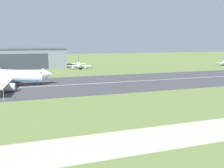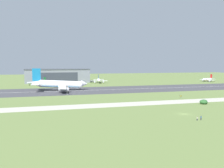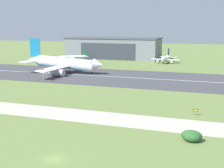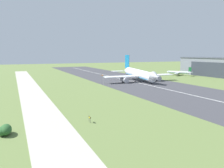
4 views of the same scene
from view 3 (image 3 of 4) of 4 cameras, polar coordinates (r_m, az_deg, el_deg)
name	(u,v)px [view 3 (image 3 of 4)]	position (r m, az deg, el deg)	size (l,w,h in m)	color
ground_plane	(126,102)	(106.66, 2.50, -3.30)	(728.66, 728.66, 0.00)	olive
runway_strip	(154,79)	(153.35, 7.73, 0.91)	(488.66, 51.83, 0.06)	#3D3D42
runway_centreline	(154,79)	(153.35, 7.73, 0.92)	(439.79, 0.70, 0.01)	silver
taxiway_road	(105,118)	(88.34, -1.22, -6.24)	(366.49, 11.85, 0.05)	#B2AD9E
hangar_building	(113,48)	(250.60, 0.24, 6.65)	(74.13, 28.49, 16.54)	slate
airplane_landing	(65,64)	(173.60, -8.57, 3.71)	(46.66, 53.86, 18.64)	white
airplane_parked_west	(72,57)	(234.18, -7.24, 4.91)	(21.94, 18.71, 7.82)	silver
airplane_parked_centre	(166,59)	(218.85, 9.77, 4.57)	(19.68, 18.69, 9.84)	white
shrub_clump	(192,136)	(73.13, 14.37, -9.24)	(4.70, 3.29, 2.55)	#285628
windsock_pole	(42,70)	(145.63, -12.69, 2.47)	(0.75, 2.45, 6.34)	#B7B7BC
runway_sign	(196,111)	(93.97, 15.03, -4.76)	(1.46, 0.13, 1.77)	#4C4C51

